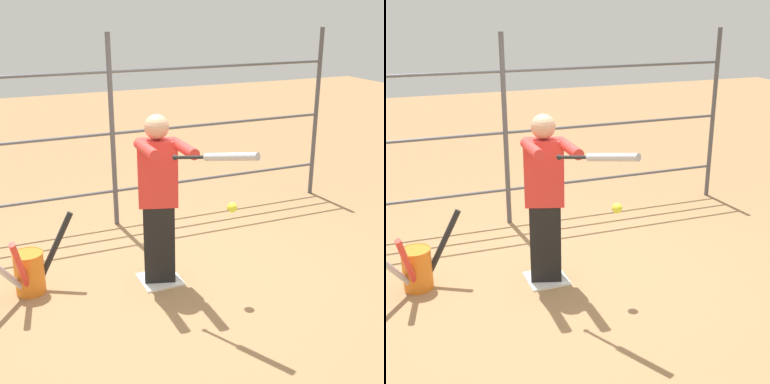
{
  "view_description": "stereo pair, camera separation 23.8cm",
  "coord_description": "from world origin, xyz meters",
  "views": [
    {
      "loc": [
        1.61,
        4.56,
        2.68
      ],
      "look_at": [
        -0.27,
        0.21,
        0.99
      ],
      "focal_mm": 50.0,
      "sensor_mm": 36.0,
      "label": 1
    },
    {
      "loc": [
        1.39,
        4.65,
        2.68
      ],
      "look_at": [
        -0.27,
        0.21,
        0.99
      ],
      "focal_mm": 50.0,
      "sensor_mm": 36.0,
      "label": 2
    }
  ],
  "objects": [
    {
      "name": "ground_plane",
      "position": [
        0.0,
        0.0,
        0.0
      ],
      "size": [
        24.0,
        24.0,
        0.0
      ],
      "primitive_type": "plane",
      "color": "#9E754C"
    },
    {
      "name": "home_plate",
      "position": [
        0.0,
        0.0,
        0.01
      ],
      "size": [
        0.4,
        0.4,
        0.02
      ],
      "color": "white",
      "rests_on": "ground"
    },
    {
      "name": "fence_backstop",
      "position": [
        0.0,
        -1.6,
        1.18
      ],
      "size": [
        5.96,
        0.06,
        2.36
      ],
      "color": "#4C4C51",
      "rests_on": "ground"
    },
    {
      "name": "batter",
      "position": [
        0.0,
        0.02,
        0.92
      ],
      "size": [
        0.42,
        0.67,
        1.71
      ],
      "color": "black",
      "rests_on": "ground"
    },
    {
      "name": "baseball_bat_swinging",
      "position": [
        -0.24,
        0.9,
        1.52
      ],
      "size": [
        0.45,
        0.77,
        0.21
      ],
      "color": "black"
    },
    {
      "name": "softball_in_flight",
      "position": [
        -0.53,
        0.52,
        0.9
      ],
      "size": [
        0.1,
        0.1,
        0.1
      ],
      "color": "yellow"
    },
    {
      "name": "bat_bucket",
      "position": [
        1.24,
        -0.25,
        0.24
      ],
      "size": [
        0.93,
        0.56,
        0.77
      ],
      "color": "orange",
      "rests_on": "ground"
    }
  ]
}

